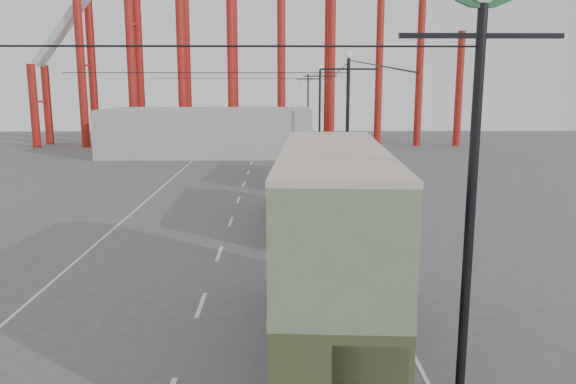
{
  "coord_description": "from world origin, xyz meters",
  "views": [
    {
      "loc": [
        1.68,
        -14.15,
        7.33
      ],
      "look_at": [
        2.05,
        8.86,
        3.0
      ],
      "focal_mm": 35.0,
      "sensor_mm": 36.0,
      "label": 1
    }
  ],
  "objects_px": {
    "double_decker_bus": "(332,240)",
    "single_decker_cream": "(308,159)",
    "single_decker_green": "(304,193)",
    "lamp_post_near": "(480,59)",
    "pedestrian": "(288,218)"
  },
  "relations": [
    {
      "from": "lamp_post_near",
      "to": "pedestrian",
      "type": "xyz_separation_m",
      "value": [
        -3.49,
        15.49,
        -6.86
      ]
    },
    {
      "from": "lamp_post_near",
      "to": "single_decker_green",
      "type": "relative_size",
      "value": 0.98
    },
    {
      "from": "lamp_post_near",
      "to": "single_decker_green",
      "type": "xyz_separation_m",
      "value": [
        -2.57,
        18.13,
        -6.12
      ]
    },
    {
      "from": "double_decker_bus",
      "to": "single_decker_green",
      "type": "height_order",
      "value": "double_decker_bus"
    },
    {
      "from": "double_decker_bus",
      "to": "single_decker_cream",
      "type": "bearing_deg",
      "value": 92.03
    },
    {
      "from": "double_decker_bus",
      "to": "single_decker_green",
      "type": "relative_size",
      "value": 0.98
    },
    {
      "from": "double_decker_bus",
      "to": "pedestrian",
      "type": "relative_size",
      "value": 5.41
    },
    {
      "from": "double_decker_bus",
      "to": "pedestrian",
      "type": "xyz_separation_m",
      "value": [
        -1.01,
        11.89,
        -2.21
      ]
    },
    {
      "from": "lamp_post_near",
      "to": "double_decker_bus",
      "type": "relative_size",
      "value": 1.0
    },
    {
      "from": "lamp_post_near",
      "to": "single_decker_cream",
      "type": "bearing_deg",
      "value": 93.01
    },
    {
      "from": "lamp_post_near",
      "to": "double_decker_bus",
      "type": "bearing_deg",
      "value": 124.56
    },
    {
      "from": "single_decker_cream",
      "to": "pedestrian",
      "type": "bearing_deg",
      "value": -93.27
    },
    {
      "from": "double_decker_bus",
      "to": "single_decker_cream",
      "type": "height_order",
      "value": "double_decker_bus"
    },
    {
      "from": "single_decker_green",
      "to": "single_decker_cream",
      "type": "relative_size",
      "value": 1.07
    },
    {
      "from": "pedestrian",
      "to": "single_decker_cream",
      "type": "bearing_deg",
      "value": -134.66
    }
  ]
}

